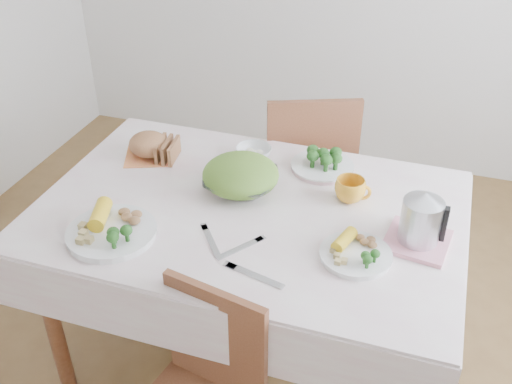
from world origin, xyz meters
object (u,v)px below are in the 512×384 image
(dinner_plate_left, at_px, (112,233))
(yellow_mug, at_px, (350,190))
(dinner_plate_right, at_px, (356,255))
(salad_bowl, at_px, (241,182))
(dining_table, at_px, (250,288))
(chair_far, at_px, (305,173))
(electric_kettle, at_px, (422,213))

(dinner_plate_left, xyz_separation_m, yellow_mug, (0.71, 0.46, 0.03))
(dinner_plate_left, relative_size, dinner_plate_right, 1.30)
(dinner_plate_left, bearing_deg, salad_bowl, 51.88)
(dining_table, distance_m, chair_far, 0.76)
(salad_bowl, bearing_deg, dinner_plate_right, -28.11)
(dinner_plate_right, bearing_deg, yellow_mug, 104.54)
(dinner_plate_right, distance_m, yellow_mug, 0.33)
(salad_bowl, xyz_separation_m, electric_kettle, (0.66, -0.12, 0.09))
(dining_table, bearing_deg, salad_bowl, 123.26)
(salad_bowl, relative_size, yellow_mug, 2.38)
(chair_far, height_order, yellow_mug, chair_far)
(dinner_plate_left, relative_size, electric_kettle, 1.64)
(dining_table, xyz_separation_m, chair_far, (0.02, 0.76, 0.09))
(electric_kettle, bearing_deg, chair_far, 140.48)
(electric_kettle, bearing_deg, dinner_plate_right, -128.15)
(dinner_plate_right, relative_size, electric_kettle, 1.27)
(chair_far, xyz_separation_m, yellow_mug, (0.31, -0.60, 0.34))
(dinner_plate_left, distance_m, yellow_mug, 0.85)
(yellow_mug, bearing_deg, dinner_plate_left, -147.21)
(dinner_plate_left, xyz_separation_m, dinner_plate_right, (0.79, 0.15, 0.00))
(dining_table, height_order, electric_kettle, electric_kettle)
(dining_table, xyz_separation_m, electric_kettle, (0.59, -0.02, 0.51))
(salad_bowl, xyz_separation_m, dinner_plate_left, (-0.31, -0.40, -0.02))
(dining_table, distance_m, dinner_plate_right, 0.59)
(chair_far, bearing_deg, electric_kettle, 104.09)
(chair_far, distance_m, electric_kettle, 1.05)
(chair_far, xyz_separation_m, salad_bowl, (-0.09, -0.66, 0.33))
(dining_table, height_order, chair_far, chair_far)
(salad_bowl, xyz_separation_m, yellow_mug, (0.40, 0.06, 0.01))
(electric_kettle, bearing_deg, salad_bowl, -175.98)
(chair_far, distance_m, salad_bowl, 0.74)
(dining_table, bearing_deg, dinner_plate_right, -20.55)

